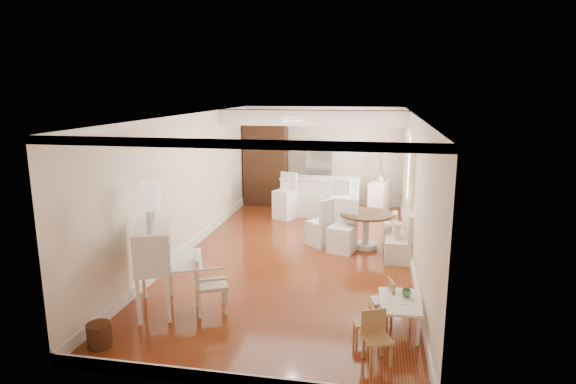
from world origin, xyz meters
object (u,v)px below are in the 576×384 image
(secretary_bureau, at_px, (154,268))
(kids_table, at_px, (398,315))
(slip_chair_near, at_px, (342,226))
(gustavian_armchair, at_px, (211,284))
(sideboard, at_px, (379,197))
(pantry_cabinet, at_px, (266,165))
(dining_table, at_px, (366,231))
(breakfast_counter, at_px, (320,197))
(kids_chair_b, at_px, (382,300))
(kids_chair_a, at_px, (363,322))
(fridge, at_px, (332,176))
(wicker_basket, at_px, (99,335))
(bar_stool_left, at_px, (285,196))
(bar_stool_right, at_px, (339,202))
(slip_chair_far, at_px, (321,221))
(kids_chair_c, at_px, (377,338))

(secretary_bureau, distance_m, kids_table, 3.63)
(kids_table, height_order, slip_chair_near, slip_chair_near)
(gustavian_armchair, xyz_separation_m, sideboard, (2.49, 6.46, -0.01))
(pantry_cabinet, bearing_deg, secretary_bureau, -90.82)
(dining_table, bearing_deg, slip_chair_near, -146.06)
(breakfast_counter, distance_m, pantry_cabinet, 2.11)
(kids_table, height_order, kids_chair_b, kids_chair_b)
(kids_table, distance_m, kids_chair_a, 0.61)
(pantry_cabinet, bearing_deg, fridge, -0.90)
(sideboard, bearing_deg, breakfast_counter, -142.31)
(secretary_bureau, distance_m, sideboard, 7.36)
(gustavian_armchair, relative_size, breakfast_counter, 0.43)
(wicker_basket, distance_m, sideboard, 8.50)
(wicker_basket, bearing_deg, fridge, 74.49)
(breakfast_counter, relative_size, bar_stool_left, 1.74)
(pantry_cabinet, bearing_deg, slip_chair_near, -56.81)
(breakfast_counter, height_order, bar_stool_right, bar_stool_right)
(gustavian_armchair, bearing_deg, bar_stool_left, -26.23)
(kids_chair_b, height_order, dining_table, dining_table)
(kids_chair_a, xyz_separation_m, breakfast_counter, (-1.32, 6.27, 0.26))
(kids_table, distance_m, fridge, 7.15)
(dining_table, xyz_separation_m, pantry_cabinet, (-2.95, 3.48, 0.77))
(kids_table, bearing_deg, wicker_basket, -163.17)
(gustavian_armchair, bearing_deg, kids_chair_a, -126.90)
(gustavian_armchair, distance_m, slip_chair_far, 3.66)
(secretary_bureau, height_order, breakfast_counter, secretary_bureau)
(fridge, bearing_deg, dining_table, -73.08)
(kids_table, xyz_separation_m, slip_chair_far, (-1.49, 3.52, 0.30))
(secretary_bureau, relative_size, kids_chair_c, 2.02)
(pantry_cabinet, bearing_deg, wicker_basket, -92.45)
(kids_chair_a, distance_m, slip_chair_near, 3.61)
(slip_chair_far, distance_m, bar_stool_left, 2.29)
(secretary_bureau, height_order, slip_chair_far, secretary_bureau)
(dining_table, xyz_separation_m, slip_chair_far, (-0.94, 0.03, 0.14))
(secretary_bureau, xyz_separation_m, kids_table, (3.60, 0.02, -0.44))
(kids_chair_a, relative_size, slip_chair_far, 0.50)
(secretary_bureau, relative_size, pantry_cabinet, 0.58)
(slip_chair_far, bearing_deg, bar_stool_right, -147.87)
(kids_table, height_order, fridge, fridge)
(bar_stool_right, xyz_separation_m, pantry_cabinet, (-2.24, 1.60, 0.62))
(breakfast_counter, distance_m, sideboard, 1.67)
(kids_chair_c, bearing_deg, fridge, 76.28)
(kids_chair_c, xyz_separation_m, slip_chair_far, (-1.20, 4.42, 0.19))
(kids_chair_a, bearing_deg, kids_chair_b, 145.75)
(kids_chair_c, distance_m, sideboard, 7.43)
(wicker_basket, height_order, kids_chair_a, kids_chair_a)
(breakfast_counter, height_order, sideboard, breakfast_counter)
(kids_chair_a, relative_size, breakfast_counter, 0.25)
(wicker_basket, relative_size, slip_chair_near, 0.29)
(secretary_bureau, bearing_deg, bar_stool_right, 43.84)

